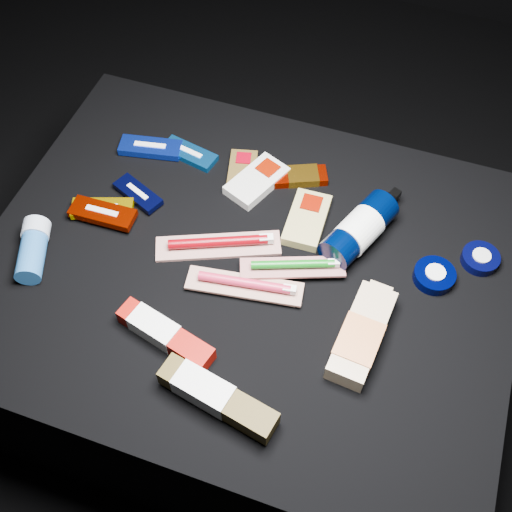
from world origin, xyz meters
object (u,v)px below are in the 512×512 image
(lotion_bottle, at_px, (359,230))
(toothpaste_carton_red, at_px, (162,333))
(bodywash_bottle, at_px, (361,336))
(deodorant_stick, at_px, (33,249))

(lotion_bottle, xyz_separation_m, toothpaste_carton_red, (-0.26, -0.31, -0.02))
(lotion_bottle, relative_size, bodywash_bottle, 1.07)
(toothpaste_carton_red, bearing_deg, lotion_bottle, 63.95)
(lotion_bottle, relative_size, deodorant_stick, 1.61)
(lotion_bottle, distance_m, toothpaste_carton_red, 0.41)
(deodorant_stick, relative_size, toothpaste_carton_red, 0.71)
(lotion_bottle, xyz_separation_m, bodywash_bottle, (0.06, -0.21, -0.01))
(bodywash_bottle, distance_m, deodorant_stick, 0.61)
(deodorant_stick, bearing_deg, bodywash_bottle, -19.25)
(bodywash_bottle, relative_size, toothpaste_carton_red, 1.07)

